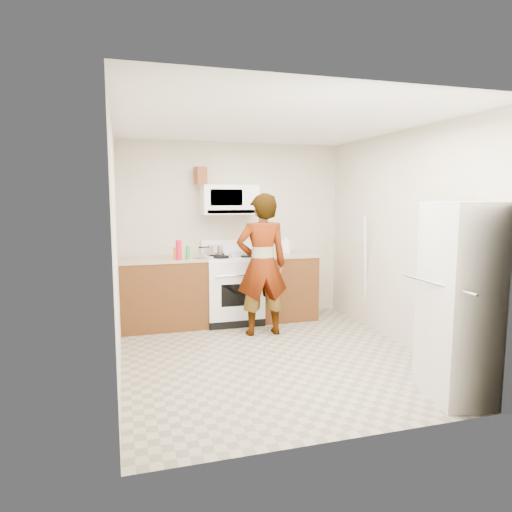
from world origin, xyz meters
name	(u,v)px	position (x,y,z in m)	size (l,w,h in m)	color
floor	(273,356)	(0.00, 0.00, 0.00)	(3.60, 3.60, 0.00)	gray
back_wall	(233,231)	(0.00, 1.79, 1.25)	(3.20, 0.02, 2.50)	beige
right_wall	(403,239)	(1.59, 0.00, 1.25)	(0.02, 3.60, 2.50)	beige
cabinet_left	(163,294)	(-1.04, 1.49, 0.45)	(1.12, 0.62, 0.90)	#583414
counter_left	(162,259)	(-1.04, 1.49, 0.92)	(1.14, 0.64, 0.04)	tan
cabinet_right	(285,287)	(0.68, 1.49, 0.45)	(0.80, 0.62, 0.90)	#583414
counter_right	(285,255)	(0.68, 1.49, 0.92)	(0.82, 0.64, 0.04)	tan
gas_range	(232,288)	(-0.10, 1.48, 0.49)	(0.76, 0.65, 1.13)	white
microwave	(229,200)	(-0.10, 1.61, 1.70)	(0.76, 0.38, 0.40)	white
person	(262,265)	(0.13, 0.82, 0.89)	(0.65, 0.43, 1.78)	tan
fridge	(472,301)	(1.32, -1.44, 0.85)	(0.70, 0.70, 1.70)	silver
kettle	(286,246)	(0.74, 1.63, 1.03)	(0.15, 0.15, 0.18)	white
jug	(200,176)	(-0.49, 1.64, 2.02)	(0.14, 0.14, 0.24)	brown
saucepan	(215,250)	(-0.31, 1.58, 1.01)	(0.22, 0.22, 0.12)	silver
tray	(239,255)	(-0.02, 1.38, 0.96)	(0.25, 0.16, 0.05)	white
bottle_spray	(179,250)	(-0.85, 1.26, 1.06)	(0.08, 0.08, 0.25)	red
bottle_hot_sauce	(175,253)	(-0.88, 1.43, 1.01)	(0.05, 0.05, 0.15)	orange
bottle_green_cap	(188,253)	(-0.73, 1.29, 1.02)	(0.05, 0.05, 0.17)	#1A9341
pot_lid	(203,258)	(-0.53, 1.34, 0.94)	(0.26, 0.26, 0.01)	white
broom	(365,271)	(1.57, 0.78, 0.75)	(0.03, 0.03, 1.49)	white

